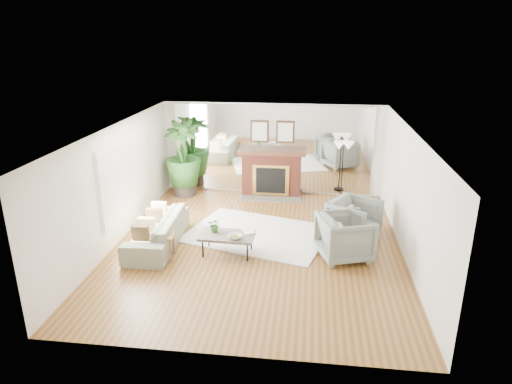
# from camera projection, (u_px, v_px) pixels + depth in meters

# --- Properties ---
(ground) EXTENTS (7.00, 7.00, 0.00)m
(ground) POSITION_uv_depth(u_px,v_px,m) (257.00, 246.00, 9.69)
(ground) COLOR brown
(ground) RESTS_ON ground
(wall_left) EXTENTS (0.02, 7.00, 2.50)m
(wall_left) POSITION_uv_depth(u_px,v_px,m) (117.00, 185.00, 9.61)
(wall_left) COLOR white
(wall_left) RESTS_ON ground
(wall_right) EXTENTS (0.02, 7.00, 2.50)m
(wall_right) POSITION_uv_depth(u_px,v_px,m) (409.00, 197.00, 8.93)
(wall_right) COLOR white
(wall_right) RESTS_ON ground
(wall_back) EXTENTS (6.00, 0.02, 2.50)m
(wall_back) POSITION_uv_depth(u_px,v_px,m) (272.00, 149.00, 12.54)
(wall_back) COLOR white
(wall_back) RESTS_ON ground
(mirror_panel) EXTENTS (5.40, 0.04, 2.40)m
(mirror_panel) POSITION_uv_depth(u_px,v_px,m) (272.00, 149.00, 12.52)
(mirror_panel) COLOR silver
(mirror_panel) RESTS_ON wall_back
(window_panel) EXTENTS (0.04, 2.40, 1.50)m
(window_panel) POSITION_uv_depth(u_px,v_px,m) (125.00, 175.00, 9.95)
(window_panel) COLOR #B2E09E
(window_panel) RESTS_ON wall_left
(fireplace) EXTENTS (1.85, 0.83, 2.05)m
(fireplace) POSITION_uv_depth(u_px,v_px,m) (271.00, 172.00, 12.52)
(fireplace) COLOR maroon
(fireplace) RESTS_ON ground
(area_rug) EXTENTS (3.46, 2.88, 0.03)m
(area_rug) POSITION_uv_depth(u_px,v_px,m) (258.00, 234.00, 10.23)
(area_rug) COLOR silver
(area_rug) RESTS_ON ground
(coffee_table) EXTENTS (1.12, 0.69, 0.44)m
(coffee_table) POSITION_uv_depth(u_px,v_px,m) (227.00, 236.00, 9.20)
(coffee_table) COLOR #696052
(coffee_table) RESTS_ON ground
(sofa) EXTENTS (0.95, 2.26, 0.65)m
(sofa) POSITION_uv_depth(u_px,v_px,m) (157.00, 230.00, 9.65)
(sofa) COLOR gray
(sofa) RESTS_ON ground
(armchair_back) EXTENTS (1.33, 1.32, 0.89)m
(armchair_back) POSITION_uv_depth(u_px,v_px,m) (354.00, 220.00, 9.89)
(armchair_back) COLOR gray
(armchair_back) RESTS_ON ground
(armchair_front) EXTENTS (1.24, 1.22, 0.90)m
(armchair_front) POSITION_uv_depth(u_px,v_px,m) (345.00, 237.00, 9.05)
(armchair_front) COLOR gray
(armchair_front) RESTS_ON ground
(side_table) EXTENTS (0.51, 0.51, 0.52)m
(side_table) POSITION_uv_depth(u_px,v_px,m) (162.00, 238.00, 9.02)
(side_table) COLOR olive
(side_table) RESTS_ON ground
(potted_ficus) EXTENTS (1.03, 1.03, 2.09)m
(potted_ficus) POSITION_uv_depth(u_px,v_px,m) (183.00, 156.00, 12.36)
(potted_ficus) COLOR black
(potted_ficus) RESTS_ON ground
(floor_lamp) EXTENTS (0.53, 0.30, 1.63)m
(floor_lamp) POSITION_uv_depth(u_px,v_px,m) (343.00, 151.00, 11.80)
(floor_lamp) COLOR black
(floor_lamp) RESTS_ON ground
(tabletop_plant) EXTENTS (0.31, 0.28, 0.30)m
(tabletop_plant) POSITION_uv_depth(u_px,v_px,m) (215.00, 225.00, 9.26)
(tabletop_plant) COLOR #2C6424
(tabletop_plant) RESTS_ON coffee_table
(fruit_bowl) EXTENTS (0.32, 0.32, 0.07)m
(fruit_bowl) POSITION_uv_depth(u_px,v_px,m) (235.00, 237.00, 9.01)
(fruit_bowl) COLOR olive
(fruit_bowl) RESTS_ON coffee_table
(book) EXTENTS (0.35, 0.38, 0.02)m
(book) POSITION_uv_depth(u_px,v_px,m) (243.00, 232.00, 9.27)
(book) COLOR olive
(book) RESTS_ON coffee_table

